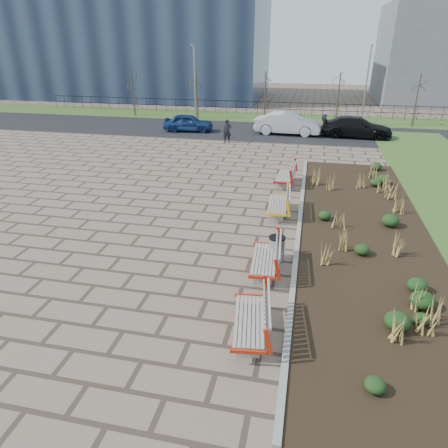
% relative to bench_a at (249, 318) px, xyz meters
% --- Properties ---
extents(ground, '(120.00, 120.00, 0.00)m').
position_rel_bench_a_xyz_m(ground, '(-3.00, 1.17, -0.50)').
color(ground, '#6F5A4C').
rests_on(ground, ground).
extents(planting_bed, '(4.50, 18.00, 0.10)m').
position_rel_bench_a_xyz_m(planting_bed, '(3.25, 6.17, -0.45)').
color(planting_bed, black).
rests_on(planting_bed, ground).
extents(planting_curb, '(0.16, 18.00, 0.15)m').
position_rel_bench_a_xyz_m(planting_curb, '(0.92, 6.17, -0.42)').
color(planting_curb, gray).
rests_on(planting_curb, ground).
extents(grass_verge_far, '(80.00, 5.00, 0.04)m').
position_rel_bench_a_xyz_m(grass_verge_far, '(-3.00, 29.17, -0.48)').
color(grass_verge_far, '#33511E').
rests_on(grass_verge_far, ground).
extents(road, '(80.00, 7.00, 0.02)m').
position_rel_bench_a_xyz_m(road, '(-3.00, 23.17, -0.49)').
color(road, black).
rests_on(road, ground).
extents(bench_a, '(1.17, 2.20, 1.00)m').
position_rel_bench_a_xyz_m(bench_a, '(0.00, 0.00, 0.00)').
color(bench_a, red).
rests_on(bench_a, ground).
extents(bench_b, '(1.03, 2.15, 1.00)m').
position_rel_bench_a_xyz_m(bench_b, '(0.00, 2.95, 0.00)').
color(bench_b, red).
rests_on(bench_b, ground).
extents(bench_c, '(1.00, 2.14, 1.00)m').
position_rel_bench_a_xyz_m(bench_c, '(0.00, 7.41, 0.00)').
color(bench_c, '#FBB80D').
rests_on(bench_c, ground).
extents(bench_d, '(1.00, 2.14, 1.00)m').
position_rel_bench_a_xyz_m(bench_d, '(0.00, 11.16, 0.00)').
color(bench_d, '#AF0B15').
rests_on(bench_d, ground).
extents(litter_bin, '(0.51, 0.51, 0.81)m').
position_rel_bench_a_xyz_m(litter_bin, '(0.30, 3.71, -0.09)').
color(litter_bin, '#B2B2B7').
rests_on(litter_bin, ground).
extents(pedestrian, '(0.65, 0.52, 1.57)m').
position_rel_bench_a_xyz_m(pedestrian, '(-4.48, 19.02, 0.29)').
color(pedestrian, black).
rests_on(pedestrian, ground).
extents(car_blue, '(3.90, 1.92, 1.28)m').
position_rel_bench_a_xyz_m(car_blue, '(-8.14, 22.10, 0.16)').
color(car_blue, navy).
rests_on(car_blue, road).
extents(car_silver, '(4.85, 1.86, 1.58)m').
position_rel_bench_a_xyz_m(car_silver, '(-0.67, 22.59, 0.31)').
color(car_silver, silver).
rests_on(car_silver, road).
extents(car_black, '(5.02, 2.23, 1.43)m').
position_rel_bench_a_xyz_m(car_black, '(4.22, 22.63, 0.24)').
color(car_black, black).
rests_on(car_black, road).
extents(tree_a, '(1.40, 1.40, 4.00)m').
position_rel_bench_a_xyz_m(tree_a, '(-15.00, 27.67, 1.54)').
color(tree_a, '#4C3D2D').
rests_on(tree_a, grass_verge_far).
extents(tree_b, '(1.40, 1.40, 4.00)m').
position_rel_bench_a_xyz_m(tree_b, '(-9.00, 27.67, 1.54)').
color(tree_b, '#4C3D2D').
rests_on(tree_b, grass_verge_far).
extents(tree_c, '(1.40, 1.40, 4.00)m').
position_rel_bench_a_xyz_m(tree_c, '(-3.00, 27.67, 1.54)').
color(tree_c, '#4C3D2D').
rests_on(tree_c, grass_verge_far).
extents(tree_d, '(1.40, 1.40, 4.00)m').
position_rel_bench_a_xyz_m(tree_d, '(3.00, 27.67, 1.54)').
color(tree_d, '#4C3D2D').
rests_on(tree_d, grass_verge_far).
extents(tree_e, '(1.40, 1.40, 4.00)m').
position_rel_bench_a_xyz_m(tree_e, '(9.00, 27.67, 1.54)').
color(tree_e, '#4C3D2D').
rests_on(tree_e, grass_verge_far).
extents(lamp_west, '(0.24, 0.60, 6.00)m').
position_rel_bench_a_xyz_m(lamp_west, '(-9.00, 27.17, 2.54)').
color(lamp_west, gray).
rests_on(lamp_west, grass_verge_far).
extents(lamp_east, '(0.24, 0.60, 6.00)m').
position_rel_bench_a_xyz_m(lamp_east, '(5.00, 27.17, 2.54)').
color(lamp_east, gray).
rests_on(lamp_east, grass_verge_far).
extents(railing_fence, '(44.00, 0.10, 1.20)m').
position_rel_bench_a_xyz_m(railing_fence, '(-3.00, 30.67, 0.14)').
color(railing_fence, black).
rests_on(railing_fence, grass_verge_far).
extents(building_glass, '(40.00, 14.00, 15.00)m').
position_rel_bench_a_xyz_m(building_glass, '(-25.00, 41.17, 7.00)').
color(building_glass, '#192338').
rests_on(building_glass, ground).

